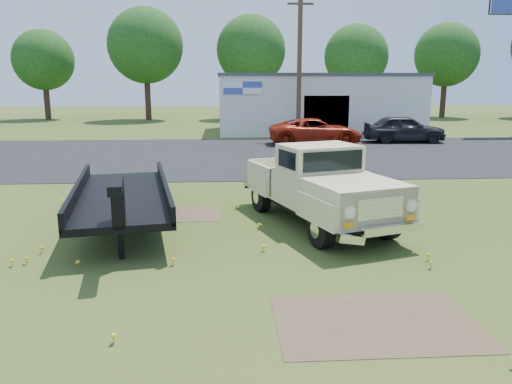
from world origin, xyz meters
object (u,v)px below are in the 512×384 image
vintage_pickup_truck (319,185)px  flatbed_trailer (122,191)px  dark_sedan (404,129)px  red_pickup (316,132)px

vintage_pickup_truck → flatbed_trailer: vintage_pickup_truck is taller
vintage_pickup_truck → dark_sedan: size_ratio=1.17×
red_pickup → dark_sedan: 5.54m
vintage_pickup_truck → red_pickup: (2.95, 16.57, -0.27)m
vintage_pickup_truck → flatbed_trailer: (-4.87, 0.11, -0.12)m
vintage_pickup_truck → flatbed_trailer: 4.88m
vintage_pickup_truck → red_pickup: size_ratio=1.04×
flatbed_trailer → dark_sedan: bearing=42.4°
flatbed_trailer → red_pickup: (7.83, 16.46, -0.14)m
red_pickup → dark_sedan: bearing=-82.8°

